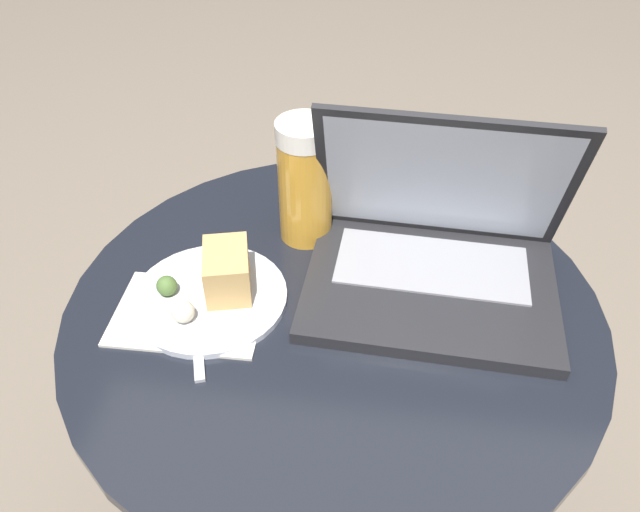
{
  "coord_description": "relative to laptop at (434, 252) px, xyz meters",
  "views": [
    {
      "loc": [
        0.06,
        -0.56,
        1.1
      ],
      "look_at": [
        -0.02,
        0.01,
        0.6
      ],
      "focal_mm": 35.0,
      "sensor_mm": 36.0,
      "label": 1
    }
  ],
  "objects": [
    {
      "name": "fork",
      "position": [
        -0.29,
        -0.1,
        -0.05
      ],
      "size": [
        0.08,
        0.19,
        0.0
      ],
      "color": "#B2B2B7",
      "rests_on": "table"
    },
    {
      "name": "snack_plate",
      "position": [
        -0.27,
        -0.07,
        -0.03
      ],
      "size": [
        0.2,
        0.2,
        0.07
      ],
      "color": "silver",
      "rests_on": "table"
    },
    {
      "name": "napkin",
      "position": [
        -0.3,
        -0.11,
        -0.05
      ],
      "size": [
        0.19,
        0.13,
        0.0
      ],
      "color": "silver",
      "rests_on": "table"
    },
    {
      "name": "table",
      "position": [
        -0.12,
        -0.06,
        -0.21
      ],
      "size": [
        0.69,
        0.69,
        0.53
      ],
      "color": "black",
      "rests_on": "ground_plane"
    },
    {
      "name": "ground_plane",
      "position": [
        -0.12,
        -0.06,
        -0.58
      ],
      "size": [
        6.0,
        6.0,
        0.0
      ],
      "primitive_type": "plane",
      "color": "#726656"
    },
    {
      "name": "laptop",
      "position": [
        0.0,
        0.0,
        0.0
      ],
      "size": [
        0.33,
        0.25,
        0.24
      ],
      "color": "#232326",
      "rests_on": "table"
    },
    {
      "name": "beer_glass",
      "position": [
        -0.18,
        0.07,
        0.04
      ],
      "size": [
        0.08,
        0.08,
        0.18
      ],
      "color": "gold",
      "rests_on": "table"
    }
  ]
}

